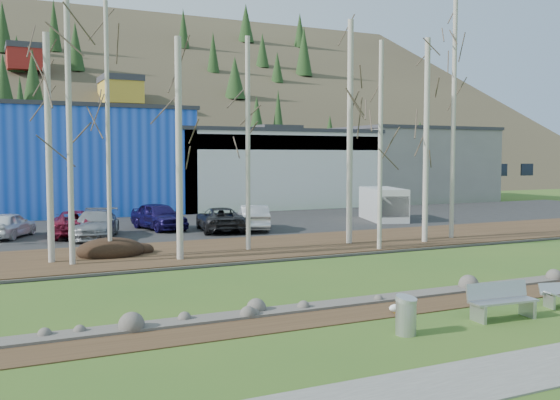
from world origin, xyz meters
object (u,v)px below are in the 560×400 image
car_4 (253,217)px  car_5 (220,219)px  car_3 (159,216)px  car_1 (75,223)px  van_white (384,204)px  litter_bin (406,317)px  seagull (396,308)px  car_2 (95,224)px  bench_intact (501,301)px  car_0 (8,225)px

car_4 → car_5: 2.03m
car_3 → car_1: bearing=-178.9°
car_1 → car_3: 5.02m
car_1 → van_white: bearing=-172.3°
car_1 → car_5: (7.88, -1.21, -0.01)m
litter_bin → car_4: (4.85, 21.19, 0.43)m
litter_bin → car_3: car_3 is taller
seagull → car_1: size_ratio=0.09×
car_1 → car_4: car_4 is taller
car_5 → van_white: (12.15, 1.02, 0.40)m
car_3 → van_white: 15.20m
car_2 → car_3: (4.03, 2.43, 0.06)m
bench_intact → car_1: car_1 is taller
bench_intact → van_white: size_ratio=0.38×
litter_bin → car_0: (-8.35, 23.40, 0.39)m
car_0 → car_2: (4.17, -2.06, 0.04)m
litter_bin → car_4: car_4 is taller
bench_intact → car_3: car_3 is taller
bench_intact → car_4: size_ratio=0.46×
car_0 → car_1: (3.30, -0.76, 0.01)m
car_5 → van_white: 12.20m
car_1 → car_2: 1.57m
van_white → seagull: bearing=-106.0°
bench_intact → car_0: bearing=121.6°
litter_bin → car_0: bearing=109.6°
litter_bin → car_1: 23.21m
car_0 → car_5: (11.18, -1.97, -0.00)m
car_0 → car_3: car_3 is taller
bench_intact → seagull: size_ratio=4.51×
car_2 → car_5: (7.02, 0.10, -0.05)m
car_4 → van_white: (10.14, 1.26, 0.35)m
bench_intact → car_3: size_ratio=0.44×
car_3 → van_white: size_ratio=0.87×
litter_bin → car_1: size_ratio=0.18×
car_0 → car_1: bearing=-166.8°
car_3 → car_5: (2.99, -2.33, -0.10)m
bench_intact → car_0: size_ratio=0.50×
car_2 → seagull: bearing=-57.9°
car_0 → car_1: 3.39m
van_white → litter_bin: bearing=-105.7°
car_0 → seagull: bearing=139.5°
van_white → bench_intact: bearing=-99.5°
car_0 → car_4: car_4 is taller
car_1 → car_2: (0.87, -1.31, 0.03)m
car_3 → car_4: (5.00, -2.58, -0.06)m
car_3 → litter_bin: bearing=-101.5°
car_1 → car_5: size_ratio=1.02×
bench_intact → car_5: bearing=96.2°
bench_intact → car_3: 23.89m
bench_intact → van_white: bearing=67.3°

